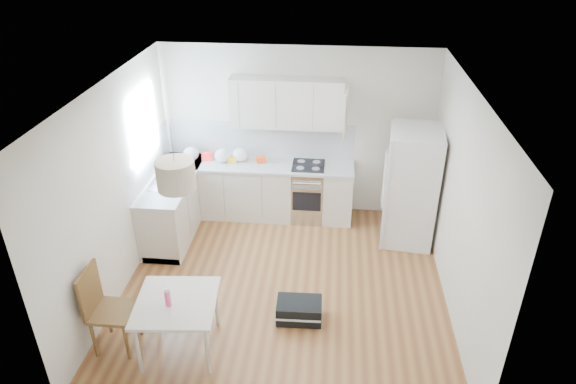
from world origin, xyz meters
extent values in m
plane|color=brown|center=(0.00, 0.00, 0.00)|extent=(4.20, 4.20, 0.00)
plane|color=white|center=(0.00, 0.00, 2.70)|extent=(4.20, 4.20, 0.00)
plane|color=white|center=(0.00, 2.10, 1.35)|extent=(4.20, 0.00, 4.20)
plane|color=white|center=(-2.10, 0.00, 1.35)|extent=(0.00, 4.20, 4.20)
plane|color=white|center=(2.10, 0.00, 1.35)|extent=(0.00, 4.20, 4.20)
cube|color=#BFE0F9|center=(-2.09, 1.15, 1.75)|extent=(0.02, 1.00, 1.00)
cube|color=beige|center=(-0.60, 1.80, 0.44)|extent=(3.00, 0.60, 0.88)
cube|color=beige|center=(-1.80, 1.20, 0.44)|extent=(0.60, 1.80, 0.88)
cube|color=#B4B6B9|center=(-0.60, 1.80, 0.90)|extent=(3.02, 0.64, 0.04)
cube|color=#B4B6B9|center=(-1.80, 1.20, 0.90)|extent=(0.64, 1.82, 0.04)
cube|color=silver|center=(-0.60, 2.09, 1.21)|extent=(3.00, 0.01, 0.58)
cube|color=silver|center=(-2.09, 1.20, 1.21)|extent=(0.01, 1.80, 0.58)
cube|color=beige|center=(-0.15, 1.94, 1.88)|extent=(1.70, 0.32, 0.75)
cube|color=beige|center=(-1.05, -1.21, 0.67)|extent=(0.94, 0.94, 0.04)
cylinder|color=beige|center=(-1.39, -1.61, 0.32)|extent=(0.05, 0.05, 0.65)
cylinder|color=beige|center=(-0.66, -1.55, 0.32)|extent=(0.05, 0.05, 0.65)
cylinder|color=beige|center=(-1.45, -0.88, 0.32)|extent=(0.05, 0.05, 0.65)
cylinder|color=beige|center=(-0.72, -0.82, 0.32)|extent=(0.05, 0.05, 0.65)
cylinder|color=#E74073|center=(-1.11, -1.28, 0.80)|extent=(0.08, 0.08, 0.22)
cube|color=black|center=(0.25, -0.60, 0.13)|extent=(0.55, 0.37, 0.25)
cylinder|color=#C5B198|center=(-0.92, -1.12, 2.18)|extent=(0.41, 0.41, 0.29)
ellipsoid|color=white|center=(-1.66, 1.83, 1.03)|extent=(0.25, 0.21, 0.22)
ellipsoid|color=white|center=(-1.15, 1.81, 1.03)|extent=(0.24, 0.21, 0.22)
ellipsoid|color=white|center=(-0.87, 1.87, 1.03)|extent=(0.25, 0.21, 0.22)
ellipsoid|color=white|center=(-1.74, 1.39, 1.02)|extent=(0.22, 0.19, 0.20)
ellipsoid|color=white|center=(-1.72, 1.05, 1.05)|extent=(0.29, 0.25, 0.26)
cube|color=#F04515|center=(-0.55, 1.84, 0.97)|extent=(0.16, 0.13, 0.10)
cube|color=gold|center=(-1.01, 1.81, 0.97)|extent=(0.16, 0.11, 0.10)
cube|color=red|center=(-1.41, 1.87, 0.98)|extent=(0.18, 0.12, 0.12)
camera|label=1|loc=(0.57, -5.37, 4.40)|focal=32.00mm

